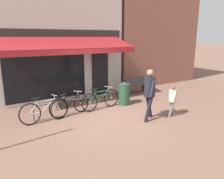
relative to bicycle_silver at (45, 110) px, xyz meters
name	(u,v)px	position (x,y,z in m)	size (l,w,h in m)	color
ground_plane	(109,118)	(2.02, -0.89, -0.39)	(160.00, 160.00, 0.00)	brown
shop_front	(50,34)	(1.47, 3.65, 2.57)	(6.38, 4.49, 5.93)	beige
neighbour_building	(143,35)	(7.72, 4.17, 2.53)	(5.72, 4.00, 5.85)	#8E5647
bike_rack_rail	(73,102)	(1.10, 0.15, 0.07)	(2.98, 0.04, 0.57)	#47494F
bicycle_silver	(45,110)	(0.00, 0.00, 0.00)	(1.75, 0.52, 0.90)	black
bicycle_black	(71,105)	(0.98, 0.11, -0.01)	(1.69, 0.71, 0.87)	black
bicycle_green	(101,100)	(2.27, 0.14, 0.00)	(1.82, 0.54, 0.88)	black
pedestrian_adult	(150,90)	(3.12, -1.77, 0.69)	(0.60, 0.65, 1.79)	black
pedestrian_child	(173,98)	(4.10, -1.94, 0.29)	(0.44, 0.40, 1.14)	slate
litter_bin	(124,93)	(3.41, 0.13, 0.10)	(0.50, 0.50, 0.99)	#23472D
park_bench	(136,85)	(4.97, 1.30, 0.07)	(1.63, 0.58, 0.87)	#38383D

